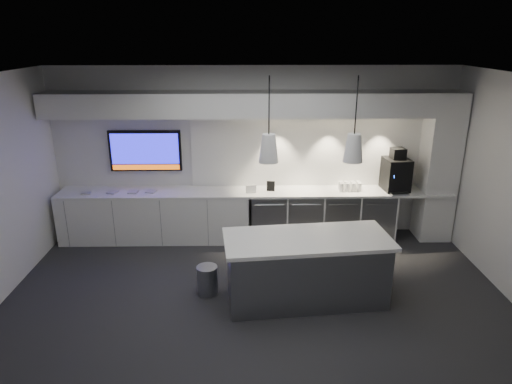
{
  "coord_description": "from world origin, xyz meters",
  "views": [
    {
      "loc": [
        -0.11,
        -5.34,
        3.48
      ],
      "look_at": [
        0.01,
        1.1,
        1.25
      ],
      "focal_mm": 32.0,
      "sensor_mm": 36.0,
      "label": 1
    }
  ],
  "objects_px": {
    "wall_tv": "(145,151)",
    "bin": "(207,280)",
    "coffee_machine": "(396,173)",
    "island": "(306,269)"
  },
  "relations": [
    {
      "from": "wall_tv",
      "to": "coffee_machine",
      "type": "relative_size",
      "value": 1.68
    },
    {
      "from": "coffee_machine",
      "to": "island",
      "type": "bearing_deg",
      "value": -135.94
    },
    {
      "from": "wall_tv",
      "to": "island",
      "type": "relative_size",
      "value": 0.54
    },
    {
      "from": "coffee_machine",
      "to": "wall_tv",
      "type": "bearing_deg",
      "value": 171.91
    },
    {
      "from": "bin",
      "to": "coffee_machine",
      "type": "distance_m",
      "value": 3.8
    },
    {
      "from": "wall_tv",
      "to": "bin",
      "type": "distance_m",
      "value": 2.79
    },
    {
      "from": "coffee_machine",
      "to": "bin",
      "type": "bearing_deg",
      "value": -154.19
    },
    {
      "from": "wall_tv",
      "to": "island",
      "type": "distance_m",
      "value": 3.62
    },
    {
      "from": "bin",
      "to": "island",
      "type": "bearing_deg",
      "value": -7.58
    },
    {
      "from": "island",
      "to": "coffee_machine",
      "type": "height_order",
      "value": "coffee_machine"
    }
  ]
}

